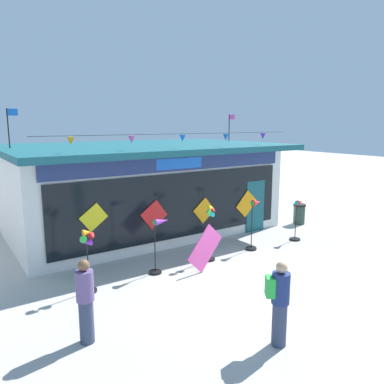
{
  "coord_description": "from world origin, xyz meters",
  "views": [
    {
      "loc": [
        -6.7,
        -6.99,
        4.19
      ],
      "look_at": [
        0.23,
        3.24,
        1.93
      ],
      "focal_mm": 35.37,
      "sensor_mm": 36.0,
      "label": 1
    }
  ],
  "objects_px": {
    "trash_bin": "(299,214)",
    "display_kite_on_ground": "(205,248)",
    "wind_spinner_far_left": "(88,251)",
    "wind_spinner_right": "(298,218)",
    "wind_spinner_center_left": "(210,225)",
    "person_near_camera": "(86,301)",
    "wind_spinner_center_right": "(255,216)",
    "kite_shop_building": "(140,186)",
    "wind_spinner_left": "(159,238)",
    "person_mid_plaza": "(279,302)"
  },
  "relations": [
    {
      "from": "wind_spinner_center_right",
      "to": "wind_spinner_right",
      "type": "distance_m",
      "value": 2.03
    },
    {
      "from": "kite_shop_building",
      "to": "wind_spinner_right",
      "type": "distance_m",
      "value": 6.18
    },
    {
      "from": "wind_spinner_far_left",
      "to": "wind_spinner_center_right",
      "type": "relative_size",
      "value": 0.97
    },
    {
      "from": "person_near_camera",
      "to": "person_mid_plaza",
      "type": "relative_size",
      "value": 1.0
    },
    {
      "from": "wind_spinner_right",
      "to": "trash_bin",
      "type": "bearing_deg",
      "value": 38.48
    },
    {
      "from": "display_kite_on_ground",
      "to": "trash_bin",
      "type": "bearing_deg",
      "value": 17.08
    },
    {
      "from": "wind_spinner_center_right",
      "to": "person_mid_plaza",
      "type": "distance_m",
      "value": 5.65
    },
    {
      "from": "trash_bin",
      "to": "person_near_camera",
      "type": "bearing_deg",
      "value": -160.85
    },
    {
      "from": "wind_spinner_center_left",
      "to": "person_near_camera",
      "type": "height_order",
      "value": "wind_spinner_center_left"
    },
    {
      "from": "kite_shop_building",
      "to": "wind_spinner_far_left",
      "type": "distance_m",
      "value": 6.02
    },
    {
      "from": "kite_shop_building",
      "to": "wind_spinner_center_right",
      "type": "bearing_deg",
      "value": -66.31
    },
    {
      "from": "person_mid_plaza",
      "to": "display_kite_on_ground",
      "type": "xyz_separation_m",
      "value": [
        1.04,
        3.79,
        -0.22
      ]
    },
    {
      "from": "trash_bin",
      "to": "display_kite_on_ground",
      "type": "bearing_deg",
      "value": -162.92
    },
    {
      "from": "display_kite_on_ground",
      "to": "wind_spinner_far_left",
      "type": "bearing_deg",
      "value": 171.76
    },
    {
      "from": "wind_spinner_center_left",
      "to": "trash_bin",
      "type": "relative_size",
      "value": 2.08
    },
    {
      "from": "wind_spinner_far_left",
      "to": "wind_spinner_right",
      "type": "relative_size",
      "value": 1.12
    },
    {
      "from": "wind_spinner_left",
      "to": "person_mid_plaza",
      "type": "height_order",
      "value": "person_mid_plaza"
    },
    {
      "from": "kite_shop_building",
      "to": "wind_spinner_far_left",
      "type": "bearing_deg",
      "value": -128.86
    },
    {
      "from": "wind_spinner_left",
      "to": "display_kite_on_ground",
      "type": "height_order",
      "value": "wind_spinner_left"
    },
    {
      "from": "wind_spinner_far_left",
      "to": "person_mid_plaza",
      "type": "xyz_separation_m",
      "value": [
        2.2,
        -4.26,
        -0.19
      ]
    },
    {
      "from": "trash_bin",
      "to": "kite_shop_building",
      "type": "bearing_deg",
      "value": 151.16
    },
    {
      "from": "wind_spinner_left",
      "to": "wind_spinner_center_left",
      "type": "height_order",
      "value": "wind_spinner_center_left"
    },
    {
      "from": "kite_shop_building",
      "to": "person_mid_plaza",
      "type": "distance_m",
      "value": 9.09
    },
    {
      "from": "person_near_camera",
      "to": "person_mid_plaza",
      "type": "distance_m",
      "value": 3.67
    },
    {
      "from": "kite_shop_building",
      "to": "display_kite_on_ground",
      "type": "height_order",
      "value": "kite_shop_building"
    },
    {
      "from": "wind_spinner_far_left",
      "to": "display_kite_on_ground",
      "type": "bearing_deg",
      "value": -8.24
    },
    {
      "from": "kite_shop_building",
      "to": "wind_spinner_right",
      "type": "bearing_deg",
      "value": -49.27
    },
    {
      "from": "person_near_camera",
      "to": "trash_bin",
      "type": "relative_size",
      "value": 1.99
    },
    {
      "from": "wind_spinner_far_left",
      "to": "wind_spinner_right",
      "type": "xyz_separation_m",
      "value": [
        7.74,
        0.03,
        -0.25
      ]
    },
    {
      "from": "wind_spinner_center_left",
      "to": "person_mid_plaza",
      "type": "relative_size",
      "value": 1.05
    },
    {
      "from": "kite_shop_building",
      "to": "person_near_camera",
      "type": "height_order",
      "value": "kite_shop_building"
    },
    {
      "from": "kite_shop_building",
      "to": "wind_spinner_left",
      "type": "relative_size",
      "value": 6.41
    },
    {
      "from": "person_near_camera",
      "to": "display_kite_on_ground",
      "type": "bearing_deg",
      "value": -172.03
    },
    {
      "from": "wind_spinner_center_right",
      "to": "person_mid_plaza",
      "type": "relative_size",
      "value": 1.02
    },
    {
      "from": "kite_shop_building",
      "to": "wind_spinner_right",
      "type": "xyz_separation_m",
      "value": [
        3.99,
        -4.63,
        -0.89
      ]
    },
    {
      "from": "wind_spinner_left",
      "to": "wind_spinner_right",
      "type": "relative_size",
      "value": 1.07
    },
    {
      "from": "wind_spinner_center_left",
      "to": "wind_spinner_center_right",
      "type": "relative_size",
      "value": 1.03
    },
    {
      "from": "wind_spinner_left",
      "to": "wind_spinner_far_left",
      "type": "bearing_deg",
      "value": -175.73
    },
    {
      "from": "wind_spinner_right",
      "to": "wind_spinner_center_right",
      "type": "bearing_deg",
      "value": 176.69
    },
    {
      "from": "wind_spinner_center_left",
      "to": "person_near_camera",
      "type": "relative_size",
      "value": 1.05
    },
    {
      "from": "wind_spinner_center_right",
      "to": "trash_bin",
      "type": "height_order",
      "value": "wind_spinner_center_right"
    },
    {
      "from": "wind_spinner_left",
      "to": "trash_bin",
      "type": "distance_m",
      "value": 7.58
    },
    {
      "from": "wind_spinner_center_right",
      "to": "person_near_camera",
      "type": "xyz_separation_m",
      "value": [
        -6.52,
        -2.27,
        -0.27
      ]
    },
    {
      "from": "person_mid_plaza",
      "to": "trash_bin",
      "type": "distance_m",
      "value": 9.33
    },
    {
      "from": "kite_shop_building",
      "to": "wind_spinner_far_left",
      "type": "relative_size",
      "value": 6.11
    },
    {
      "from": "wind_spinner_center_left",
      "to": "wind_spinner_center_right",
      "type": "distance_m",
      "value": 1.89
    },
    {
      "from": "trash_bin",
      "to": "display_kite_on_ground",
      "type": "height_order",
      "value": "display_kite_on_ground"
    },
    {
      "from": "wind_spinner_center_right",
      "to": "wind_spinner_center_left",
      "type": "bearing_deg",
      "value": -178.47
    },
    {
      "from": "wind_spinner_far_left",
      "to": "wind_spinner_center_left",
      "type": "distance_m",
      "value": 3.85
    },
    {
      "from": "kite_shop_building",
      "to": "display_kite_on_ground",
      "type": "xyz_separation_m",
      "value": [
        -0.51,
        -5.13,
        -1.04
      ]
    }
  ]
}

